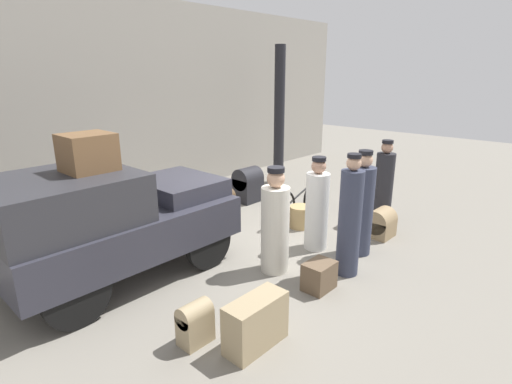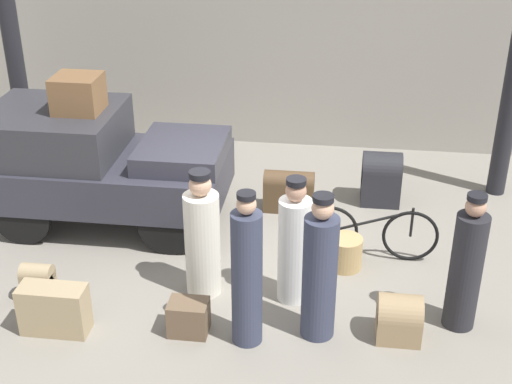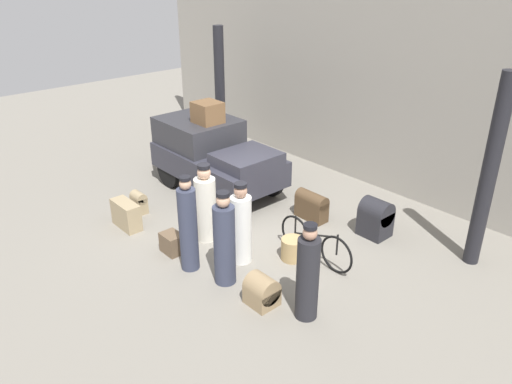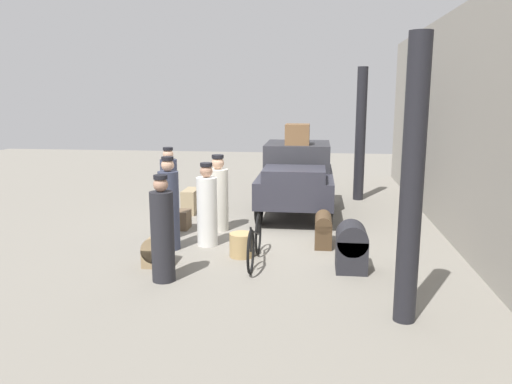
{
  "view_description": "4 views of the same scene",
  "coord_description": "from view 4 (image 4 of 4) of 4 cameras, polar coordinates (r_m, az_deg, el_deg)",
  "views": [
    {
      "loc": [
        -4.58,
        -4.18,
        2.92
      ],
      "look_at": [
        0.2,
        0.2,
        0.95
      ],
      "focal_mm": 28.0,
      "sensor_mm": 36.0,
      "label": 1
    },
    {
      "loc": [
        1.24,
        -7.75,
        5.06
      ],
      "look_at": [
        0.2,
        0.2,
        0.95
      ],
      "focal_mm": 50.0,
      "sensor_mm": 36.0,
      "label": 2
    },
    {
      "loc": [
        6.89,
        -5.76,
        5.2
      ],
      "look_at": [
        0.2,
        0.2,
        0.95
      ],
      "focal_mm": 35.0,
      "sensor_mm": 36.0,
      "label": 3
    },
    {
      "loc": [
        9.8,
        1.38,
        2.84
      ],
      "look_at": [
        0.2,
        0.2,
        0.95
      ],
      "focal_mm": 35.0,
      "sensor_mm": 36.0,
      "label": 4
    }
  ],
  "objects": [
    {
      "name": "porter_carrying_trunk",
      "position": [
        7.78,
        -10.64,
        -4.64
      ],
      "size": [
        0.36,
        0.36,
        1.66
      ],
      "color": "#232328",
      "rests_on": "ground"
    },
    {
      "name": "suitcase_tan_flat",
      "position": [
        12.28,
        -7.44,
        -1.03
      ],
      "size": [
        0.75,
        0.32,
        0.58
      ],
      "color": "#9E8966",
      "rests_on": "ground"
    },
    {
      "name": "wicker_basket",
      "position": [
        8.93,
        -1.63,
        -6.07
      ],
      "size": [
        0.44,
        0.44,
        0.42
      ],
      "color": "tan",
      "rests_on": "ground"
    },
    {
      "name": "suitcase_black_upright",
      "position": [
        8.33,
        10.87,
        -6.13
      ],
      "size": [
        0.58,
        0.5,
        0.8
      ],
      "color": "#232328",
      "rests_on": "ground"
    },
    {
      "name": "station_building_facade",
      "position": [
        10.19,
        22.51,
        6.9
      ],
      "size": [
        16.0,
        0.15,
        4.5
      ],
      "color": "gray",
      "rests_on": "ground"
    },
    {
      "name": "trunk_large_brown",
      "position": [
        12.56,
        -4.61,
        -0.82
      ],
      "size": [
        0.37,
        0.25,
        0.5
      ],
      "color": "#9E8966",
      "rests_on": "ground"
    },
    {
      "name": "trunk_umber_medium",
      "position": [
        10.86,
        -8.5,
        -3.14
      ],
      "size": [
        0.44,
        0.33,
        0.4
      ],
      "color": "brown",
      "rests_on": "ground"
    },
    {
      "name": "ground_plane",
      "position": [
        10.3,
        -0.97,
        -4.95
      ],
      "size": [
        30.0,
        30.0,
        0.0
      ],
      "primitive_type": "plane",
      "color": "gray"
    },
    {
      "name": "trunk_wicker_pale",
      "position": [
        9.63,
        7.7,
        -4.19
      ],
      "size": [
        0.73,
        0.32,
        0.62
      ],
      "color": "#4C3823",
      "rests_on": "ground"
    },
    {
      "name": "porter_lifting_near_truck",
      "position": [
        9.51,
        -5.62,
        -1.87
      ],
      "size": [
        0.39,
        0.39,
        1.59
      ],
      "color": "white",
      "rests_on": "ground"
    },
    {
      "name": "porter_standing_middle",
      "position": [
        10.11,
        -9.86,
        -0.47
      ],
      "size": [
        0.33,
        0.33,
        1.83
      ],
      "color": "#33384C",
      "rests_on": "ground"
    },
    {
      "name": "truck",
      "position": [
        12.08,
        4.65,
        1.9
      ],
      "size": [
        3.26,
        1.71,
        1.66
      ],
      "color": "black",
      "rests_on": "ground"
    },
    {
      "name": "canopy_pillar_left",
      "position": [
        13.81,
        11.85,
        6.44
      ],
      "size": [
        0.28,
        0.28,
        3.57
      ],
      "color": "black",
      "rests_on": "ground"
    },
    {
      "name": "conductor_in_dark_uniform",
      "position": [
        9.35,
        -9.91,
        -1.74
      ],
      "size": [
        0.38,
        0.38,
        1.74
      ],
      "color": "#33384C",
      "rests_on": "ground"
    },
    {
      "name": "suitcase_small_leather",
      "position": [
        8.65,
        -11.16,
        -6.6
      ],
      "size": [
        0.48,
        0.44,
        0.53
      ],
      "color": "#937A56",
      "rests_on": "ground"
    },
    {
      "name": "bicycle",
      "position": [
        8.56,
        -0.15,
        -5.72
      ],
      "size": [
        1.75,
        0.04,
        0.77
      ],
      "color": "black",
      "rests_on": "ground"
    },
    {
      "name": "trunk_on_truck_roof",
      "position": [
        12.14,
        4.76,
        6.59
      ],
      "size": [
        0.61,
        0.57,
        0.49
      ],
      "color": "brown",
      "rests_on": "truck"
    },
    {
      "name": "canopy_pillar_right",
      "position": [
        6.35,
        17.4,
        0.95
      ],
      "size": [
        0.28,
        0.28,
        3.57
      ],
      "color": "black",
      "rests_on": "ground"
    },
    {
      "name": "porter_with_bicycle",
      "position": [
        10.55,
        -4.33,
        -0.53
      ],
      "size": [
        0.42,
        0.42,
        1.62
      ],
      "color": "silver",
      "rests_on": "ground"
    }
  ]
}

